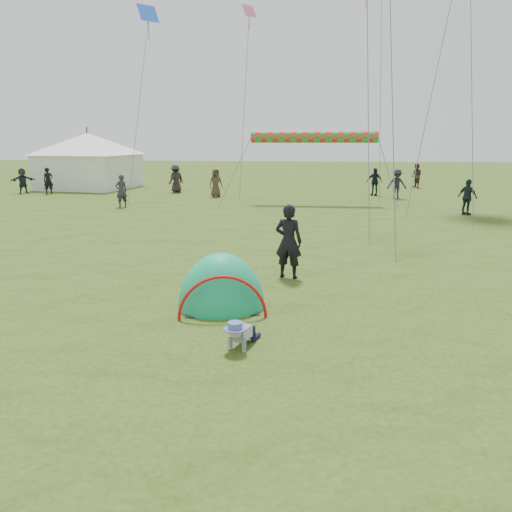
# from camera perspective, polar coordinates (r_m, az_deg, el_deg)

# --- Properties ---
(ground) EXTENTS (140.00, 140.00, 0.00)m
(ground) POSITION_cam_1_polar(r_m,az_deg,el_deg) (8.84, -0.26, -9.63)
(ground) COLOR #2C4614
(crawling_toddler) EXTENTS (0.68, 0.81, 0.53)m
(crawling_toddler) POSITION_cam_1_polar(r_m,az_deg,el_deg) (8.47, -1.79, -8.74)
(crawling_toddler) COLOR black
(crawling_toddler) RESTS_ON ground
(popup_tent) EXTENTS (2.07, 1.82, 2.33)m
(popup_tent) POSITION_cam_1_polar(r_m,az_deg,el_deg) (10.49, -3.96, -5.89)
(popup_tent) COLOR #15A351
(popup_tent) RESTS_ON ground
(standing_adult) EXTENTS (0.76, 0.59, 1.87)m
(standing_adult) POSITION_cam_1_polar(r_m,az_deg,el_deg) (12.47, 3.74, 1.67)
(standing_adult) COLOR black
(standing_adult) RESTS_ON ground
(event_marquee) EXTENTS (6.64, 6.64, 4.09)m
(event_marquee) POSITION_cam_1_polar(r_m,az_deg,el_deg) (37.51, -18.55, 10.50)
(event_marquee) COLOR white
(event_marquee) RESTS_ON ground
(crowd_person_1) EXTENTS (0.92, 1.02, 1.70)m
(crowd_person_1) POSITION_cam_1_polar(r_m,az_deg,el_deg) (37.65, 17.86, 8.73)
(crowd_person_1) COLOR #402F2A
(crowd_person_1) RESTS_ON ground
(crowd_person_2) EXTENTS (1.06, 0.82, 1.67)m
(crowd_person_2) POSITION_cam_1_polar(r_m,az_deg,el_deg) (31.91, 13.40, 8.27)
(crowd_person_2) COLOR black
(crowd_person_2) RESTS_ON ground
(crowd_person_3) EXTENTS (1.12, 1.32, 1.77)m
(crowd_person_3) POSITION_cam_1_polar(r_m,az_deg,el_deg) (33.12, -9.18, 8.71)
(crowd_person_3) COLOR black
(crowd_person_3) RESTS_ON ground
(crowd_person_4) EXTENTS (1.03, 0.91, 1.76)m
(crowd_person_4) POSITION_cam_1_polar(r_m,az_deg,el_deg) (33.14, -9.10, 8.71)
(crowd_person_4) COLOR #2E211F
(crowd_person_4) RESTS_ON ground
(crowd_person_5) EXTENTS (1.42, 1.34, 1.60)m
(crowd_person_5) POSITION_cam_1_polar(r_m,az_deg,el_deg) (35.44, -25.11, 7.79)
(crowd_person_5) COLOR #202832
(crowd_person_5) RESTS_ON ground
(crowd_person_6) EXTENTS (0.71, 0.70, 1.65)m
(crowd_person_6) POSITION_cam_1_polar(r_m,az_deg,el_deg) (34.39, -22.64, 7.93)
(crowd_person_6) COLOR black
(crowd_person_6) RESTS_ON ground
(crowd_person_8) EXTENTS (0.91, 0.99, 1.63)m
(crowd_person_8) POSITION_cam_1_polar(r_m,az_deg,el_deg) (24.93, 23.02, 6.21)
(crowd_person_8) COLOR #1C262D
(crowd_person_8) RESTS_ON ground
(crowd_person_9) EXTENTS (1.12, 0.68, 1.70)m
(crowd_person_9) POSITION_cam_1_polar(r_m,az_deg,el_deg) (30.43, 15.80, 7.92)
(crowd_person_9) COLOR black
(crowd_person_9) RESTS_ON ground
(crowd_person_10) EXTENTS (0.98, 0.88, 1.68)m
(crowd_person_10) POSITION_cam_1_polar(r_m,az_deg,el_deg) (30.27, -4.62, 8.33)
(crowd_person_10) COLOR #423527
(crowd_person_10) RESTS_ON ground
(crowd_person_12) EXTENTS (0.71, 0.71, 1.66)m
(crowd_person_12) POSITION_cam_1_polar(r_m,az_deg,el_deg) (26.46, -15.13, 7.19)
(crowd_person_12) COLOR #2C2B36
(crowd_person_12) RESTS_ON ground
(rainbow_tube_kite) EXTENTS (6.64, 0.64, 0.64)m
(rainbow_tube_kite) POSITION_cam_1_polar(r_m,az_deg,el_deg) (27.18, 6.64, 13.39)
(rainbow_tube_kite) COLOR red
(diamond_kite_4) EXTENTS (1.25, 1.25, 1.02)m
(diamond_kite_4) POSITION_cam_1_polar(r_m,az_deg,el_deg) (32.92, -12.25, 25.49)
(diamond_kite_4) COLOR blue
(diamond_kite_5) EXTENTS (0.93, 0.93, 0.76)m
(diamond_kite_5) POSITION_cam_1_polar(r_m,az_deg,el_deg) (34.21, -0.79, 26.23)
(diamond_kite_5) COLOR #CF5590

